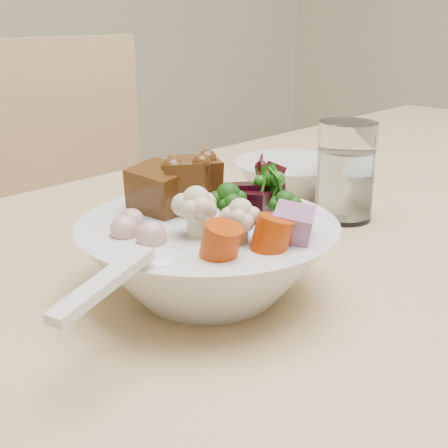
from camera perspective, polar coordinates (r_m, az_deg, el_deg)
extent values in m
cube|color=tan|center=(0.93, 17.76, 1.25)|extent=(1.66, 1.11, 0.04)
cylinder|color=tan|center=(1.78, 16.29, -2.25)|extent=(0.06, 0.06, 0.68)
cube|color=tan|center=(1.23, -11.38, -6.12)|extent=(0.43, 0.43, 0.04)
cube|color=tan|center=(1.32, -15.99, 5.98)|extent=(0.42, 0.04, 0.46)
cylinder|color=tan|center=(1.30, 0.46, -16.21)|extent=(0.03, 0.03, 0.43)
cylinder|color=tan|center=(1.55, -8.00, -10.02)|extent=(0.03, 0.03, 0.43)
sphere|color=#0E3308|center=(0.55, 0.39, 1.16)|extent=(0.04, 0.04, 0.04)
sphere|color=beige|center=(0.53, -2.54, 0.46)|extent=(0.04, 0.04, 0.04)
cube|color=black|center=(0.61, 2.21, 2.31)|extent=(0.04, 0.04, 0.03)
cube|color=#8B547E|center=(0.53, 6.22, -0.38)|extent=(0.05, 0.05, 0.04)
cylinder|color=#B43B04|center=(0.49, -0.33, -1.90)|extent=(0.04, 0.04, 0.03)
sphere|color=tan|center=(0.52, -6.65, -1.07)|extent=(0.03, 0.03, 0.03)
ellipsoid|color=silver|center=(0.49, -5.82, -3.41)|extent=(0.06, 0.06, 0.02)
cube|color=silver|center=(0.44, -10.98, -5.38)|extent=(0.10, 0.05, 0.02)
cylinder|color=white|center=(0.79, 11.05, 4.75)|extent=(0.07, 0.07, 0.12)
cylinder|color=silver|center=(0.79, 10.98, 3.68)|extent=(0.06, 0.06, 0.08)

